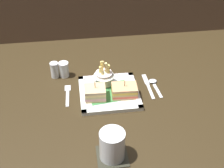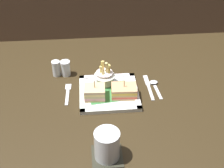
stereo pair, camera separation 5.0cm
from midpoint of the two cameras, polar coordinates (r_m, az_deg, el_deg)
name	(u,v)px [view 2 (the right image)]	position (r m, az deg, el deg)	size (l,w,h in m)	color
dining_table	(115,116)	(1.44, 1.51, -5.57)	(1.35, 0.89, 0.72)	#2E2312
square_plate	(109,93)	(1.31, 0.55, -1.58)	(0.23, 0.23, 0.02)	white
sandwich_half_left	(95,92)	(1.27, -1.92, -1.48)	(0.08, 0.07, 0.08)	tan
sandwich_half_right	(124,91)	(1.28, 3.23, -1.26)	(0.10, 0.07, 0.07)	tan
fries_cup	(105,75)	(1.34, -0.23, 1.49)	(0.09, 0.09, 0.11)	silver
drink_coaster	(107,156)	(1.08, 0.51, -12.52)	(0.10, 0.10, 0.00)	#29291E
water_glass	(107,147)	(1.05, 0.53, -10.90)	(0.08, 0.08, 0.10)	silver
fork	(68,93)	(1.33, -6.69, -1.55)	(0.03, 0.14, 0.00)	silver
knife	(148,86)	(1.37, 7.44, -0.39)	(0.02, 0.17, 0.00)	silver
spoon	(155,85)	(1.38, 8.50, -0.13)	(0.03, 0.12, 0.01)	silver
salt_shaker	(56,69)	(1.42, -8.72, 2.56)	(0.04, 0.04, 0.07)	silver
pepper_shaker	(66,69)	(1.42, -7.12, 2.61)	(0.04, 0.04, 0.07)	silver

